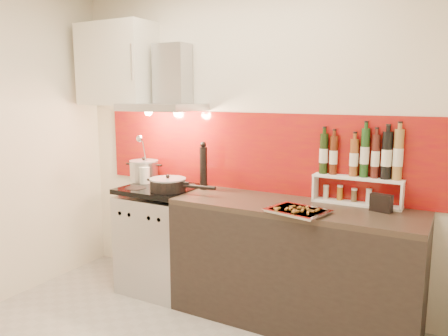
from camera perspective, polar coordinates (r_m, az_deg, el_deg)
The scene contains 13 objects.
back_wall at distance 3.59m, azimuth 3.49°, elevation 3.41°, with size 3.40×0.02×2.60m, color silver.
backsplash at distance 3.57m, azimuth 4.12°, elevation 2.07°, with size 3.00×0.02×0.64m, color maroon.
range_stove at distance 3.88m, azimuth -8.13°, elevation -9.20°, with size 0.60×0.60×0.91m.
counter at distance 3.34m, azimuth 8.99°, elevation -12.26°, with size 1.80×0.60×0.90m.
range_hood at distance 3.79m, azimuth -7.28°, elevation 10.38°, with size 0.62×0.50×0.61m.
upper_cabinet at distance 4.14m, azimuth -13.77°, elevation 12.99°, with size 0.70×0.35×0.72m, color silver.
stock_pot at distance 4.01m, azimuth -10.39°, elevation -0.34°, with size 0.26×0.26×0.22m.
saute_pan at distance 3.58m, azimuth -7.25°, elevation -2.15°, with size 0.57×0.30×0.14m.
utensil_jar at distance 3.89m, azimuth -10.42°, elevation -0.24°, with size 0.09×0.14×0.44m.
pepper_mill at distance 3.63m, azimuth -2.70°, elevation 0.22°, with size 0.06×0.06×0.40m.
step_shelf at distance 3.27m, azimuth 17.54°, elevation -0.02°, with size 0.63×0.17×0.55m.
caddy_box at distance 3.15m, azimuth 19.85°, elevation -4.33°, with size 0.14×0.06×0.12m, color black.
baking_tray at distance 2.98m, azimuth 9.61°, elevation -5.51°, with size 0.44×0.37×0.03m.
Camera 1 is at (1.54, -1.82, 1.69)m, focal length 35.00 mm.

